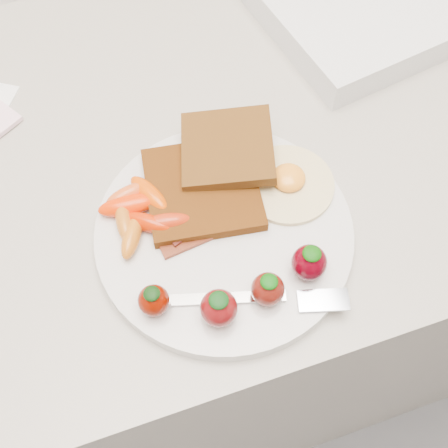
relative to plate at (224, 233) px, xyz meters
name	(u,v)px	position (x,y,z in m)	size (l,w,h in m)	color
counter	(194,286)	(-0.01, 0.14, -0.46)	(2.00, 0.60, 0.90)	gray
plate	(224,233)	(0.00, 0.00, 0.00)	(0.27, 0.27, 0.02)	silver
toast_lower	(202,189)	(-0.01, 0.05, 0.02)	(0.12, 0.12, 0.01)	#3B1905
toast_upper	(227,148)	(0.03, 0.08, 0.03)	(0.10, 0.10, 0.01)	#44210F
fried_egg	(288,182)	(0.08, 0.03, 0.01)	(0.12, 0.12, 0.02)	white
bacon_strips	(206,223)	(-0.02, 0.01, 0.01)	(0.11, 0.06, 0.01)	#501B09
baby_carrots	(140,213)	(-0.08, 0.04, 0.02)	(0.09, 0.10, 0.02)	#E72C00
strawberries	(244,289)	(-0.01, -0.08, 0.03)	(0.19, 0.06, 0.04)	#600C00
fork	(270,299)	(0.02, -0.09, 0.01)	(0.17, 0.07, 0.00)	silver
appliance	(376,1)	(0.30, 0.26, 0.01)	(0.29, 0.23, 0.04)	silver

